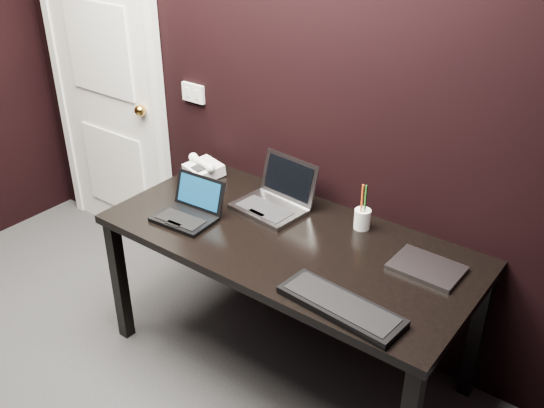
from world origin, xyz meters
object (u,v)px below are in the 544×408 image
Objects in this scene: desk at (288,252)px; ext_keyboard at (341,306)px; netbook at (188,211)px; pen_cup at (362,218)px; door at (106,82)px; silver_laptop at (274,200)px; desk_phone at (203,168)px; closed_laptop at (427,268)px; mobile_phone at (193,187)px.

desk is 0.55m from ext_keyboard.
pen_cup reaches higher than netbook.
door is 7.28× the size of netbook.
silver_laptop is at bearing 144.86° from ext_keyboard.
desk_phone is 0.95m from pen_cup.
ext_keyboard is 1.29m from desk_phone.
ext_keyboard reaches higher than closed_laptop.
mobile_phone is at bearing 129.08° from netbook.
closed_laptop is at bearing 4.35° from mobile_phone.
desk_phone is at bearing 117.94° from mobile_phone.
desk_phone is (0.92, -0.14, -0.26)m from door.
desk_phone is at bearing 162.12° from desk.
ext_keyboard is (0.45, -0.29, 0.09)m from desk.
netbook is 0.46m from desk_phone.
pen_cup reaches higher than mobile_phone.
silver_laptop is 0.81m from ext_keyboard.
door is 1.89m from pen_cup.
pen_cup reaches higher than desk.
desk is at bearing 147.27° from ext_keyboard.
mobile_phone is (1.02, -0.33, -0.27)m from door.
desk_phone is (-1.18, 0.53, 0.02)m from ext_keyboard.
silver_laptop is at bearing -6.59° from desk_phone.
door is 1.10m from mobile_phone.
mobile_phone is at bearing -17.85° from door.
door is 9.40× the size of desk_phone.
ext_keyboard is 1.13m from mobile_phone.
silver_laptop reaches higher than closed_laptop.
desk is 0.30m from silver_laptop.
netbook is at bearing -56.09° from desk_phone.
closed_laptop is at bearing -4.05° from desk_phone.
door reaches higher than pen_cup.
mobile_phone is at bearing -175.65° from closed_laptop.
desk is at bearing 16.83° from netbook.
silver_laptop is at bearing 177.58° from closed_laptop.
desk is 0.64m from mobile_phone.
pen_cup is (-0.23, 0.56, 0.04)m from ext_keyboard.
door is at bearing 174.07° from closed_laptop.
silver_laptop is (1.44, -0.20, -0.26)m from door.
door is 5.97× the size of silver_laptop.
pen_cup is (0.43, 0.09, 0.01)m from silver_laptop.
silver_laptop reaches higher than pen_cup.
silver_laptop is at bearing -167.65° from pen_cup.
silver_laptop is 0.44m from mobile_phone.
desk is 0.62m from closed_laptop.
pen_cup is at bearing 14.64° from mobile_phone.
netbook is 1.29× the size of desk_phone.
netbook is 3.01× the size of mobile_phone.
netbook is at bearing -23.86° from door.
netbook is 0.58× the size of ext_keyboard.
silver_laptop is 0.52m from desk_phone.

